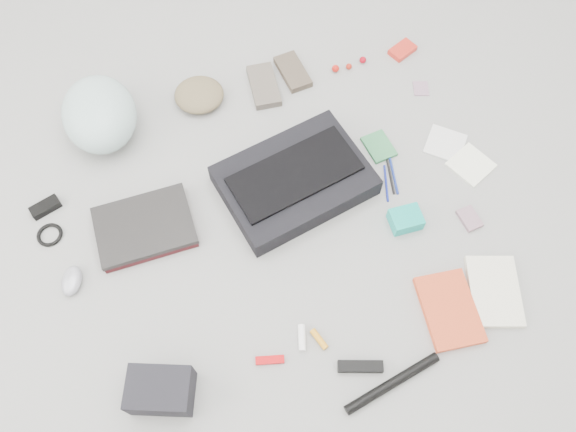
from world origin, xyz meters
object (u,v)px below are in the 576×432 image
object	(u,v)px
bike_helmet	(99,114)
accordion_wallet	(406,219)
camera_bag	(161,391)
book_red	(449,310)
messenger_bag	(295,181)
laptop	(144,226)

from	to	relation	value
bike_helmet	accordion_wallet	world-z (taller)	bike_helmet
camera_bag	book_red	xyz separation A→B (m)	(0.90, -0.02, -0.05)
messenger_bag	book_red	world-z (taller)	messenger_bag
camera_bag	accordion_wallet	xyz separation A→B (m)	(0.89, 0.30, -0.03)
camera_bag	book_red	size ratio (longest dim) A/B	0.74
bike_helmet	book_red	bearing A→B (deg)	-47.39
bike_helmet	book_red	world-z (taller)	bike_helmet
messenger_bag	bike_helmet	xyz separation A→B (m)	(-0.58, 0.44, 0.06)
laptop	book_red	xyz separation A→B (m)	(0.85, -0.57, -0.02)
bike_helmet	book_red	size ratio (longest dim) A/B	1.34
laptop	accordion_wallet	size ratio (longest dim) A/B	3.08
messenger_bag	bike_helmet	distance (m)	0.73
bike_helmet	camera_bag	xyz separation A→B (m)	(0.00, -0.99, -0.04)
messenger_bag	laptop	distance (m)	0.53
messenger_bag	accordion_wallet	xyz separation A→B (m)	(0.31, -0.25, -0.01)
messenger_bag	accordion_wallet	size ratio (longest dim) A/B	4.74
bike_helmet	camera_bag	distance (m)	0.99
messenger_bag	camera_bag	distance (m)	0.80
camera_bag	book_red	world-z (taller)	camera_bag
laptop	book_red	world-z (taller)	laptop
bike_helmet	camera_bag	bearing A→B (deg)	-88.98
laptop	accordion_wallet	xyz separation A→B (m)	(0.84, -0.24, -0.01)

